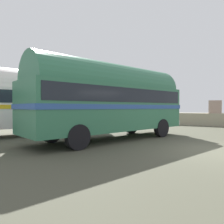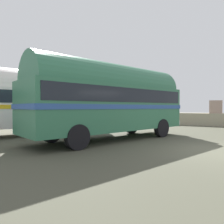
# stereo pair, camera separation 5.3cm
# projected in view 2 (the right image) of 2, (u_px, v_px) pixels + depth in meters

# --- Properties ---
(vintage_coach) EXTENTS (4.95, 8.90, 3.70)m
(vintage_coach) POSITION_uv_depth(u_px,v_px,m) (111.00, 98.00, 10.30)
(vintage_coach) COLOR black
(vintage_coach) RESTS_ON ground
(second_coach) EXTENTS (5.25, 8.88, 3.70)m
(second_coach) POSITION_uv_depth(u_px,v_px,m) (35.00, 100.00, 12.35)
(second_coach) COLOR black
(second_coach) RESTS_ON ground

